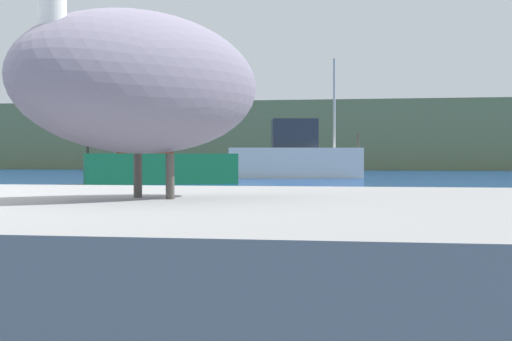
# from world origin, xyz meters

# --- Properties ---
(hillside_backdrop) EXTENTS (140.00, 12.45, 5.39)m
(hillside_backdrop) POSITION_xyz_m (0.00, 67.91, 2.69)
(hillside_backdrop) COLOR #6B7A51
(hillside_backdrop) RESTS_ON ground
(pier_dock) EXTENTS (2.74, 2.65, 0.87)m
(pier_dock) POSITION_xyz_m (1.44, 0.13, 0.44)
(pier_dock) COLOR gray
(pier_dock) RESTS_ON ground
(pelican) EXTENTS (0.95, 1.28, 0.95)m
(pelican) POSITION_xyz_m (1.43, 0.12, 1.28)
(pelican) COLOR slate
(pelican) RESTS_ON pier_dock
(fishing_boat_green) EXTENTS (5.70, 3.76, 4.34)m
(fishing_boat_green) POSITION_xyz_m (-7.26, 27.68, 0.98)
(fishing_boat_green) COLOR #1E8C4C
(fishing_boat_green) RESTS_ON ground
(fishing_boat_white) EXTENTS (6.63, 3.41, 5.72)m
(fishing_boat_white) POSITION_xyz_m (-3.43, 37.52, 1.03)
(fishing_boat_white) COLOR white
(fishing_boat_white) RESTS_ON ground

